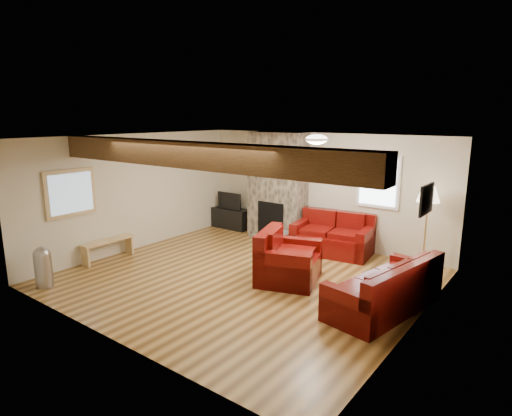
% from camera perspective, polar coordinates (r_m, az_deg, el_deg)
% --- Properties ---
extents(room, '(8.00, 8.00, 8.00)m').
position_cam_1_polar(room, '(7.47, -1.62, -0.30)').
color(room, brown).
rests_on(room, ground).
extents(floor, '(6.00, 6.00, 0.00)m').
position_cam_1_polar(floor, '(7.84, -1.56, -9.25)').
color(floor, brown).
rests_on(floor, ground).
extents(oak_beam, '(6.00, 0.36, 0.38)m').
position_cam_1_polar(oak_beam, '(6.39, -8.75, 7.04)').
color(oak_beam, '#351E10').
rests_on(oak_beam, room).
extents(chimney_breast, '(1.40, 0.67, 2.50)m').
position_cam_1_polar(chimney_breast, '(10.03, 2.82, 2.76)').
color(chimney_breast, '#352F29').
rests_on(chimney_breast, floor).
extents(back_window, '(0.90, 0.08, 1.10)m').
position_cam_1_polar(back_window, '(9.09, 15.98, 3.41)').
color(back_window, white).
rests_on(back_window, room).
extents(hatch_window, '(0.08, 1.00, 0.90)m').
position_cam_1_polar(hatch_window, '(8.73, -23.49, 1.84)').
color(hatch_window, tan).
rests_on(hatch_window, room).
extents(ceiling_dome, '(0.40, 0.40, 0.18)m').
position_cam_1_polar(ceiling_dome, '(7.55, 8.08, 8.84)').
color(ceiling_dome, white).
rests_on(ceiling_dome, room).
extents(artwork_back, '(0.42, 0.06, 0.52)m').
position_cam_1_polar(artwork_back, '(9.56, 9.31, 5.05)').
color(artwork_back, black).
rests_on(artwork_back, room).
extents(artwork_right, '(0.06, 0.55, 0.42)m').
position_cam_1_polar(artwork_right, '(6.30, 21.71, 1.09)').
color(artwork_right, black).
rests_on(artwork_right, room).
extents(sofa_three, '(1.21, 2.15, 0.78)m').
position_cam_1_polar(sofa_three, '(6.78, 16.74, -9.79)').
color(sofa_three, '#4B0506').
rests_on(sofa_three, floor).
extents(loveseat, '(1.72, 1.13, 0.86)m').
position_cam_1_polar(loveseat, '(9.19, 10.16, -3.38)').
color(loveseat, '#4B0506').
rests_on(loveseat, floor).
extents(armchair_red, '(1.29, 1.37, 0.91)m').
position_cam_1_polar(armchair_red, '(7.58, 4.44, -6.42)').
color(armchair_red, '#4B0506').
rests_on(armchair_red, floor).
extents(coffee_table, '(0.85, 0.85, 0.45)m').
position_cam_1_polar(coffee_table, '(7.82, 5.23, -7.73)').
color(coffee_table, '#482D17').
rests_on(coffee_table, floor).
extents(tv_cabinet, '(1.03, 0.41, 0.52)m').
position_cam_1_polar(tv_cabinet, '(11.12, -3.31, -1.36)').
color(tv_cabinet, black).
rests_on(tv_cabinet, floor).
extents(television, '(0.74, 0.10, 0.43)m').
position_cam_1_polar(television, '(11.02, -3.34, 1.02)').
color(television, black).
rests_on(television, tv_cabinet).
extents(floor_lamp, '(0.41, 0.41, 1.61)m').
position_cam_1_polar(floor_lamp, '(8.44, 21.98, 1.14)').
color(floor_lamp, tan).
rests_on(floor_lamp, floor).
extents(pine_bench, '(0.26, 1.11, 0.42)m').
position_cam_1_polar(pine_bench, '(9.21, -19.10, -5.26)').
color(pine_bench, tan).
rests_on(pine_bench, floor).
extents(pedal_bin, '(0.32, 0.32, 0.71)m').
position_cam_1_polar(pedal_bin, '(8.18, -26.51, -7.03)').
color(pedal_bin, '#9A9A9F').
rests_on(pedal_bin, floor).
extents(coal_bucket, '(0.37, 0.37, 0.35)m').
position_cam_1_polar(coal_bucket, '(9.55, 3.83, -4.18)').
color(coal_bucket, gray).
rests_on(coal_bucket, floor).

